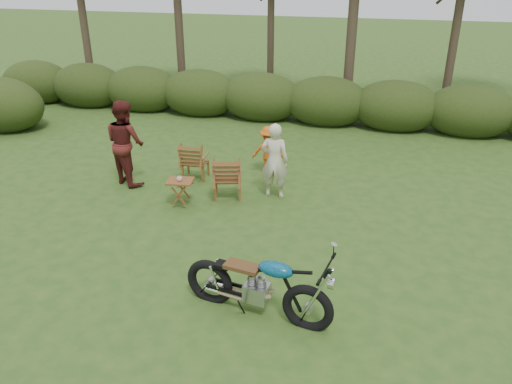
% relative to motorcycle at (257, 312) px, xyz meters
% --- Properties ---
extents(ground, '(80.00, 80.00, 0.00)m').
position_rel_motorcycle_xyz_m(ground, '(-0.32, 0.21, 0.00)').
color(ground, '#254717').
rests_on(ground, ground).
extents(motorcycle, '(2.14, 1.08, 1.17)m').
position_rel_motorcycle_xyz_m(motorcycle, '(0.00, 0.00, 0.00)').
color(motorcycle, '#0D7BAD').
rests_on(motorcycle, ground).
extents(lawn_chair_right, '(0.78, 0.78, 0.92)m').
position_rel_motorcycle_xyz_m(lawn_chair_right, '(-1.55, 3.47, 0.00)').
color(lawn_chair_right, brown).
rests_on(lawn_chair_right, ground).
extents(lawn_chair_left, '(0.64, 0.64, 0.87)m').
position_rel_motorcycle_xyz_m(lawn_chair_left, '(-2.55, 4.21, 0.00)').
color(lawn_chair_left, brown).
rests_on(lawn_chair_left, ground).
extents(side_table, '(0.58, 0.51, 0.54)m').
position_rel_motorcycle_xyz_m(side_table, '(-2.33, 2.86, 0.27)').
color(side_table, brown).
rests_on(side_table, ground).
extents(cup, '(0.14, 0.14, 0.09)m').
position_rel_motorcycle_xyz_m(cup, '(-2.32, 2.83, 0.58)').
color(cup, beige).
rests_on(cup, side_table).
extents(adult_a, '(0.57, 0.38, 1.57)m').
position_rel_motorcycle_xyz_m(adult_a, '(-0.63, 3.74, 0.00)').
color(adult_a, beige).
rests_on(adult_a, ground).
extents(adult_b, '(1.12, 1.04, 1.84)m').
position_rel_motorcycle_xyz_m(adult_b, '(-3.88, 3.62, 0.00)').
color(adult_b, '#4E1816').
rests_on(adult_b, ground).
extents(child, '(0.79, 0.54, 1.13)m').
position_rel_motorcycle_xyz_m(child, '(-1.03, 4.87, 0.00)').
color(child, '#C75312').
rests_on(child, ground).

